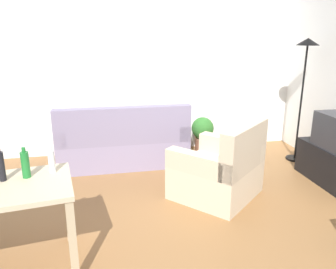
{
  "coord_description": "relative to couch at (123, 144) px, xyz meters",
  "views": [
    {
      "loc": [
        -0.63,
        -3.14,
        1.88
      ],
      "look_at": [
        0.1,
        0.5,
        0.75
      ],
      "focal_mm": 35.9,
      "sensor_mm": 36.0,
      "label": 1
    }
  ],
  "objects": [
    {
      "name": "tv_stand",
      "position": [
        2.6,
        -1.25,
        -0.07
      ],
      "size": [
        0.44,
        1.1,
        0.48
      ],
      "rotation": [
        0.0,
        0.0,
        1.57
      ],
      "color": "black",
      "rests_on": "ground_plane"
    },
    {
      "name": "couch",
      "position": [
        0.0,
        0.0,
        0.0
      ],
      "size": [
        1.86,
        0.84,
        0.92
      ],
      "rotation": [
        0.0,
        0.0,
        3.14
      ],
      "color": "gray",
      "rests_on": "ground_plane"
    },
    {
      "name": "bottle_green",
      "position": [
        -0.91,
        -2.06,
        0.57
      ],
      "size": [
        0.06,
        0.06,
        0.26
      ],
      "color": "#1E722D",
      "rests_on": "desk"
    },
    {
      "name": "bottle_dark",
      "position": [
        -1.08,
        -2.09,
        0.58
      ],
      "size": [
        0.05,
        0.05,
        0.28
      ],
      "color": "black",
      "rests_on": "desk"
    },
    {
      "name": "ground_plane",
      "position": [
        0.35,
        -1.59,
        -0.32
      ],
      "size": [
        5.2,
        4.4,
        0.02
      ],
      "primitive_type": "cube",
      "color": "olive"
    },
    {
      "name": "bottle_clear",
      "position": [
        -0.72,
        -2.0,
        0.55
      ],
      "size": [
        0.05,
        0.05,
        0.23
      ],
      "color": "silver",
      "rests_on": "desk"
    },
    {
      "name": "potted_plant",
      "position": [
        1.31,
        0.31,
        0.02
      ],
      "size": [
        0.36,
        0.36,
        0.57
      ],
      "color": "brown",
      "rests_on": "ground_plane"
    },
    {
      "name": "armchair",
      "position": [
        1.04,
        -1.27,
        0.01
      ],
      "size": [
        1.23,
        1.23,
        0.92
      ],
      "rotation": [
        0.0,
        0.0,
        3.88
      ],
      "color": "beige",
      "rests_on": "ground_plane"
    },
    {
      "name": "torchiere_lamp",
      "position": [
        2.6,
        -0.34,
        1.11
      ],
      "size": [
        0.32,
        0.32,
        1.81
      ],
      "color": "black",
      "rests_on": "ground_plane"
    },
    {
      "name": "wall_rear",
      "position": [
        0.35,
        0.61,
        1.04
      ],
      "size": [
        5.2,
        0.1,
        2.7
      ],
      "primitive_type": "cube",
      "color": "white",
      "rests_on": "ground_plane"
    }
  ]
}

